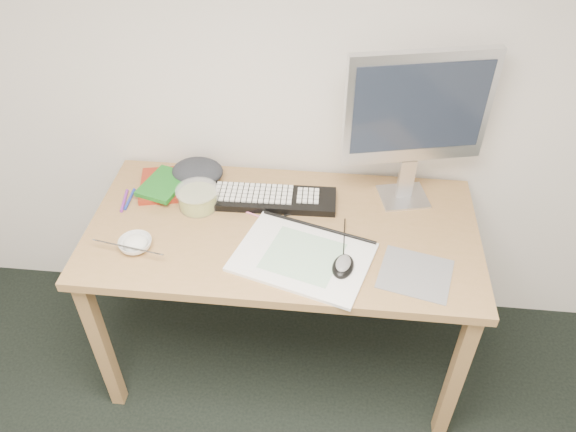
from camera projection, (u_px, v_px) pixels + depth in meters
name	position (u px, v px, depth m)	size (l,w,h in m)	color
desk	(283.00, 244.00, 2.07)	(1.40, 0.70, 0.75)	#A4784B
mousepad	(415.00, 274.00, 1.84)	(0.23, 0.21, 0.00)	gray
sketchpad	(303.00, 257.00, 1.89)	(0.44, 0.32, 0.01)	white
keyboard	(274.00, 199.00, 2.12)	(0.47, 0.15, 0.03)	black
monitor	(417.00, 113.00, 1.91)	(0.50, 0.19, 0.59)	silver
mouse	(343.00, 264.00, 1.83)	(0.07, 0.11, 0.04)	black
rice_bowl	(136.00, 244.00, 1.92)	(0.11, 0.11, 0.04)	white
chopsticks	(128.00, 247.00, 1.88)	(0.02, 0.02, 0.25)	silver
fruit_tub	(198.00, 198.00, 2.08)	(0.16, 0.16, 0.08)	#EAC552
book_red	(162.00, 185.00, 2.19)	(0.16, 0.21, 0.02)	maroon
book_green	(164.00, 184.00, 2.16)	(0.14, 0.20, 0.02)	#1B6C1E
cloth_lump	(198.00, 172.00, 2.21)	(0.17, 0.14, 0.07)	#282A30
pencil_pink	(267.00, 219.00, 2.04)	(0.01, 0.01, 0.18)	pink
pencil_tan	(297.00, 226.00, 2.02)	(0.01, 0.01, 0.16)	tan
pencil_black	(306.00, 211.00, 2.08)	(0.01, 0.01, 0.17)	black
marker_blue	(130.00, 199.00, 2.13)	(0.01, 0.01, 0.12)	#1F37A8
marker_orange	(152.00, 194.00, 2.15)	(0.01, 0.01, 0.12)	#D65D19
marker_purple	(124.00, 201.00, 2.12)	(0.01, 0.01, 0.13)	purple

